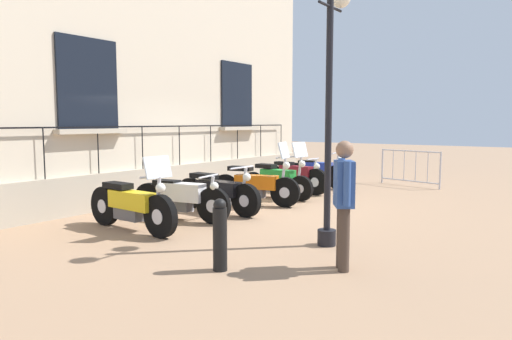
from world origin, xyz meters
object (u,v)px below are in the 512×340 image
at_px(pedestrian_standing, 344,198).
at_px(motorcycle_orange, 255,186).
at_px(motorcycle_yellow, 132,205).
at_px(motorcycle_green, 277,180).
at_px(motorcycle_white, 181,198).
at_px(motorcycle_maroon, 294,177).
at_px(motorcycle_black, 217,192).
at_px(crowd_barrier, 410,167).
at_px(motorcycle_blue, 317,173).
at_px(lamppost, 329,80).
at_px(bollard, 220,235).

bearing_deg(pedestrian_standing, motorcycle_orange, 138.64).
relative_size(motorcycle_yellow, motorcycle_green, 1.11).
distance_m(motorcycle_white, motorcycle_maroon, 4.25).
bearing_deg(motorcycle_black, motorcycle_maroon, 91.38).
distance_m(motorcycle_black, crowd_barrier, 6.65).
xyz_separation_m(motorcycle_black, motorcycle_blue, (-0.03, 4.42, 0.00)).
bearing_deg(motorcycle_white, crowd_barrier, 74.15).
bearing_deg(pedestrian_standing, motorcycle_blue, 120.30).
bearing_deg(motorcycle_maroon, motorcycle_yellow, -90.69).
bearing_deg(pedestrian_standing, motorcycle_maroon, 125.83).
relative_size(motorcycle_yellow, motorcycle_white, 1.05).
bearing_deg(crowd_barrier, motorcycle_white, -105.85).
bearing_deg(lamppost, motorcycle_orange, 142.62).
bearing_deg(lamppost, pedestrian_standing, -53.71).
distance_m(motorcycle_yellow, bollard, 2.71).
bearing_deg(motorcycle_orange, motorcycle_white, -95.48).
bearing_deg(motorcycle_blue, motorcycle_yellow, -90.98).
height_order(motorcycle_maroon, motorcycle_blue, motorcycle_blue).
bearing_deg(lamppost, motorcycle_white, 179.26).
xyz_separation_m(motorcycle_yellow, motorcycle_white, (0.07, 1.12, -0.01)).
bearing_deg(lamppost, bollard, -106.51).
relative_size(motorcycle_blue, crowd_barrier, 1.05).
height_order(motorcycle_white, pedestrian_standing, pedestrian_standing).
relative_size(motorcycle_maroon, pedestrian_standing, 1.24).
bearing_deg(motorcycle_blue, lamppost, -60.83).
distance_m(motorcycle_blue, lamppost, 6.56).
xyz_separation_m(motorcycle_maroon, lamppost, (3.08, -4.29, 2.05)).
distance_m(lamppost, crowd_barrier, 7.67).
distance_m(motorcycle_maroon, bollard, 6.65).
distance_m(lamppost, pedestrian_standing, 1.95).
xyz_separation_m(crowd_barrier, pedestrian_standing, (1.70, -8.30, 0.36)).
bearing_deg(lamppost, motorcycle_black, 161.24).
bearing_deg(motorcycle_white, motorcycle_orange, 84.52).
relative_size(motorcycle_orange, lamppost, 0.54).
height_order(motorcycle_orange, crowd_barrier, motorcycle_orange).
height_order(motorcycle_orange, motorcycle_green, motorcycle_orange).
relative_size(motorcycle_black, motorcycle_orange, 1.05).
height_order(motorcycle_white, crowd_barrier, crowd_barrier).
bearing_deg(motorcycle_yellow, motorcycle_blue, 89.02).
bearing_deg(motorcycle_white, lamppost, -0.74).
xyz_separation_m(motorcycle_blue, pedestrian_standing, (3.73, -6.39, 0.50)).
bearing_deg(motorcycle_orange, motorcycle_maroon, 95.78).
bearing_deg(motorcycle_maroon, crowd_barrier, 55.85).
bearing_deg(motorcycle_black, motorcycle_green, 88.74).
height_order(motorcycle_orange, motorcycle_blue, motorcycle_orange).
bearing_deg(motorcycle_black, bollard, -49.65).
relative_size(motorcycle_blue, pedestrian_standing, 1.20).
bearing_deg(bollard, motorcycle_white, 142.96).
distance_m(crowd_barrier, bollard, 9.23).
distance_m(motorcycle_maroon, pedestrian_standing, 6.48).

